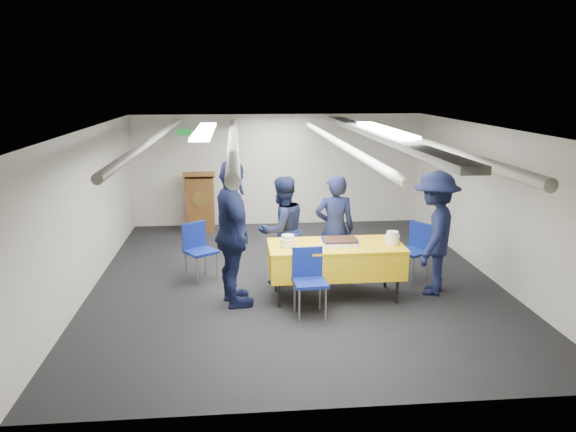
{
  "coord_description": "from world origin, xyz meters",
  "views": [
    {
      "loc": [
        -0.87,
        -8.08,
        2.96
      ],
      "look_at": [
        -0.13,
        -0.2,
        1.05
      ],
      "focal_mm": 35.0,
      "sensor_mm": 36.0,
      "label": 1
    }
  ],
  "objects_px": {
    "chair_right": "(416,245)",
    "sailor_a": "(335,229)",
    "sailor_c": "(233,234)",
    "sailor_d": "(434,233)",
    "serving_table": "(335,259)",
    "chair_near": "(309,274)",
    "chair_left": "(198,245)",
    "sailor_b": "(282,230)",
    "podium": "(200,201)",
    "sheet_cake": "(340,242)"
  },
  "relations": [
    {
      "from": "sheet_cake",
      "to": "podium",
      "type": "distance_m",
      "value": 4.38
    },
    {
      "from": "chair_near",
      "to": "sailor_d",
      "type": "xyz_separation_m",
      "value": [
        1.85,
        0.58,
        0.35
      ]
    },
    {
      "from": "sailor_b",
      "to": "sailor_c",
      "type": "xyz_separation_m",
      "value": [
        -0.72,
        -0.82,
        0.18
      ]
    },
    {
      "from": "sheet_cake",
      "to": "podium",
      "type": "bearing_deg",
      "value": 119.09
    },
    {
      "from": "sailor_a",
      "to": "sailor_c",
      "type": "xyz_separation_m",
      "value": [
        -1.5,
        -0.77,
        0.17
      ]
    },
    {
      "from": "chair_left",
      "to": "sailor_a",
      "type": "bearing_deg",
      "value": -8.89
    },
    {
      "from": "podium",
      "to": "chair_right",
      "type": "distance_m",
      "value": 4.67
    },
    {
      "from": "chair_left",
      "to": "sailor_a",
      "type": "height_order",
      "value": "sailor_a"
    },
    {
      "from": "chair_near",
      "to": "chair_left",
      "type": "distance_m",
      "value": 2.11
    },
    {
      "from": "chair_near",
      "to": "sailor_a",
      "type": "bearing_deg",
      "value": 65.02
    },
    {
      "from": "sailor_b",
      "to": "sailor_c",
      "type": "bearing_deg",
      "value": 18.95
    },
    {
      "from": "sailor_b",
      "to": "chair_left",
      "type": "bearing_deg",
      "value": -41.76
    },
    {
      "from": "sheet_cake",
      "to": "sailor_d",
      "type": "height_order",
      "value": "sailor_d"
    },
    {
      "from": "chair_right",
      "to": "sailor_a",
      "type": "xyz_separation_m",
      "value": [
        -1.25,
        -0.0,
        0.29
      ]
    },
    {
      "from": "chair_near",
      "to": "chair_right",
      "type": "relative_size",
      "value": 1.0
    },
    {
      "from": "chair_left",
      "to": "sailor_b",
      "type": "height_order",
      "value": "sailor_b"
    },
    {
      "from": "sheet_cake",
      "to": "sailor_c",
      "type": "bearing_deg",
      "value": -175.23
    },
    {
      "from": "chair_right",
      "to": "podium",
      "type": "bearing_deg",
      "value": 137.2
    },
    {
      "from": "chair_near",
      "to": "chair_right",
      "type": "xyz_separation_m",
      "value": [
        1.79,
        1.16,
        0.0
      ]
    },
    {
      "from": "podium",
      "to": "chair_right",
      "type": "xyz_separation_m",
      "value": [
        3.43,
        -3.17,
        -0.08
      ]
    },
    {
      "from": "podium",
      "to": "sailor_d",
      "type": "bearing_deg",
      "value": -47.03
    },
    {
      "from": "serving_table",
      "to": "sheet_cake",
      "type": "distance_m",
      "value": 0.26
    },
    {
      "from": "podium",
      "to": "chair_right",
      "type": "height_order",
      "value": "podium"
    },
    {
      "from": "chair_near",
      "to": "sailor_a",
      "type": "xyz_separation_m",
      "value": [
        0.54,
        1.15,
        0.29
      ]
    },
    {
      "from": "sheet_cake",
      "to": "chair_near",
      "type": "bearing_deg",
      "value": -134.15
    },
    {
      "from": "serving_table",
      "to": "sailor_c",
      "type": "relative_size",
      "value": 0.93
    },
    {
      "from": "sheet_cake",
      "to": "chair_near",
      "type": "xyz_separation_m",
      "value": [
        -0.49,
        -0.5,
        -0.28
      ]
    },
    {
      "from": "sailor_b",
      "to": "sailor_c",
      "type": "height_order",
      "value": "sailor_c"
    },
    {
      "from": "podium",
      "to": "chair_left",
      "type": "bearing_deg",
      "value": -87.43
    },
    {
      "from": "chair_left",
      "to": "sailor_b",
      "type": "relative_size",
      "value": 0.54
    },
    {
      "from": "serving_table",
      "to": "sailor_b",
      "type": "relative_size",
      "value": 1.15
    },
    {
      "from": "chair_left",
      "to": "sailor_c",
      "type": "distance_m",
      "value": 1.3
    },
    {
      "from": "serving_table",
      "to": "chair_near",
      "type": "xyz_separation_m",
      "value": [
        -0.44,
        -0.52,
        -0.03
      ]
    },
    {
      "from": "chair_left",
      "to": "sailor_a",
      "type": "xyz_separation_m",
      "value": [
        2.05,
        -0.32,
        0.29
      ]
    },
    {
      "from": "chair_right",
      "to": "sailor_a",
      "type": "bearing_deg",
      "value": -179.78
    },
    {
      "from": "sailor_d",
      "to": "sailor_b",
      "type": "bearing_deg",
      "value": -77.93
    },
    {
      "from": "sailor_d",
      "to": "chair_right",
      "type": "bearing_deg",
      "value": -144.99
    },
    {
      "from": "serving_table",
      "to": "sailor_d",
      "type": "relative_size",
      "value": 1.05
    },
    {
      "from": "sailor_b",
      "to": "chair_right",
      "type": "bearing_deg",
      "value": 148.87
    },
    {
      "from": "chair_near",
      "to": "chair_right",
      "type": "height_order",
      "value": "same"
    },
    {
      "from": "sailor_c",
      "to": "sailor_d",
      "type": "height_order",
      "value": "sailor_c"
    },
    {
      "from": "sailor_c",
      "to": "sailor_d",
      "type": "relative_size",
      "value": 1.13
    },
    {
      "from": "sailor_a",
      "to": "sailor_b",
      "type": "height_order",
      "value": "sailor_a"
    },
    {
      "from": "chair_right",
      "to": "sailor_d",
      "type": "bearing_deg",
      "value": -83.6
    },
    {
      "from": "podium",
      "to": "sailor_b",
      "type": "xyz_separation_m",
      "value": [
        1.39,
        -3.12,
        0.19
      ]
    },
    {
      "from": "serving_table",
      "to": "chair_right",
      "type": "bearing_deg",
      "value": 25.2
    },
    {
      "from": "chair_near",
      "to": "sailor_d",
      "type": "bearing_deg",
      "value": 17.37
    },
    {
      "from": "serving_table",
      "to": "podium",
      "type": "relative_size",
      "value": 1.48
    },
    {
      "from": "sheet_cake",
      "to": "chair_left",
      "type": "relative_size",
      "value": 0.56
    },
    {
      "from": "chair_right",
      "to": "chair_left",
      "type": "bearing_deg",
      "value": 174.54
    }
  ]
}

